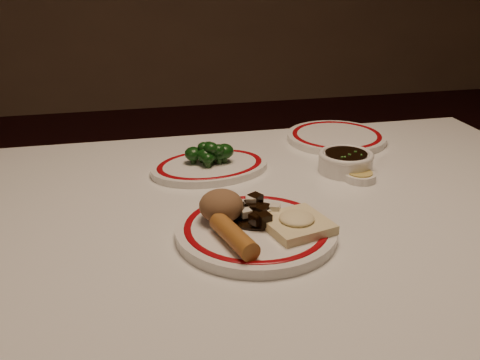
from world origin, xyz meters
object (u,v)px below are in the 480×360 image
object	(u,v)px
rice_mound	(221,206)
stirfry_heap	(255,212)
broccoli_pile	(210,153)
broccoli_plate	(210,166)
spring_roll	(234,236)
soy_bowl	(345,163)
fried_wonton	(297,223)
main_plate	(256,230)
dining_table	(299,248)

from	to	relation	value
rice_mound	stirfry_heap	world-z (taller)	rice_mound
stirfry_heap	broccoli_pile	distance (m)	0.28
rice_mound	stirfry_heap	size ratio (longest dim) A/B	0.69
broccoli_plate	spring_roll	bearing A→B (deg)	-93.76
spring_roll	rice_mound	bearing A→B (deg)	77.61
rice_mound	stirfry_heap	distance (m)	0.06
rice_mound	spring_roll	xyz separation A→B (m)	(0.00, -0.08, -0.01)
soy_bowl	fried_wonton	bearing A→B (deg)	-127.18
broccoli_pile	main_plate	bearing A→B (deg)	-85.70
stirfry_heap	broccoli_pile	bearing A→B (deg)	95.98
broccoli_pile	soy_bowl	size ratio (longest dim) A/B	0.92
dining_table	main_plate	xyz separation A→B (m)	(-0.11, -0.10, 0.10)
rice_mound	broccoli_plate	world-z (taller)	rice_mound
broccoli_pile	soy_bowl	distance (m)	0.29
spring_roll	broccoli_plate	size ratio (longest dim) A/B	0.39
stirfry_heap	broccoli_plate	distance (m)	0.27
spring_roll	broccoli_pile	bearing A→B (deg)	71.52
dining_table	spring_roll	distance (m)	0.25
dining_table	soy_bowl	bearing A→B (deg)	43.44
fried_wonton	broccoli_plate	distance (m)	0.33
rice_mound	fried_wonton	size ratio (longest dim) A/B	0.62
stirfry_heap	spring_roll	bearing A→B (deg)	-123.26
rice_mound	fried_wonton	bearing A→B (deg)	-26.37
fried_wonton	stirfry_heap	distance (m)	0.08
broccoli_plate	stirfry_heap	bearing A→B (deg)	-83.47
broccoli_plate	fried_wonton	bearing A→B (deg)	-74.96
dining_table	broccoli_pile	bearing A→B (deg)	122.40
dining_table	broccoli_pile	distance (m)	0.28
fried_wonton	stirfry_heap	size ratio (longest dim) A/B	1.10
spring_roll	fried_wonton	xyz separation A→B (m)	(0.11, 0.03, -0.00)
main_plate	stirfry_heap	size ratio (longest dim) A/B	2.68
dining_table	stirfry_heap	bearing A→B (deg)	-148.31
broccoli_plate	broccoli_pile	xyz separation A→B (m)	(0.00, 0.01, 0.03)
soy_bowl	rice_mound	bearing A→B (deg)	-147.06
rice_mound	broccoli_plate	size ratio (longest dim) A/B	0.26
stirfry_heap	soy_bowl	bearing A→B (deg)	38.93
spring_roll	soy_bowl	distance (m)	0.41
main_plate	spring_roll	size ratio (longest dim) A/B	2.56
dining_table	rice_mound	distance (m)	0.22
broccoli_pile	broccoli_plate	bearing A→B (deg)	-106.52
main_plate	rice_mound	world-z (taller)	rice_mound
broccoli_pile	soy_bowl	xyz separation A→B (m)	(0.28, -0.07, -0.02)
broccoli_plate	main_plate	bearing A→B (deg)	-85.25
dining_table	broccoli_plate	world-z (taller)	broccoli_plate
main_plate	stirfry_heap	xyz separation A→B (m)	(0.01, 0.03, 0.02)
fried_wonton	spring_roll	bearing A→B (deg)	-165.22
dining_table	spring_roll	xyz separation A→B (m)	(-0.16, -0.15, 0.13)
dining_table	broccoli_plate	distance (m)	0.26
rice_mound	broccoli_pile	xyz separation A→B (m)	(0.03, 0.27, -0.01)
main_plate	broccoli_plate	bearing A→B (deg)	94.75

